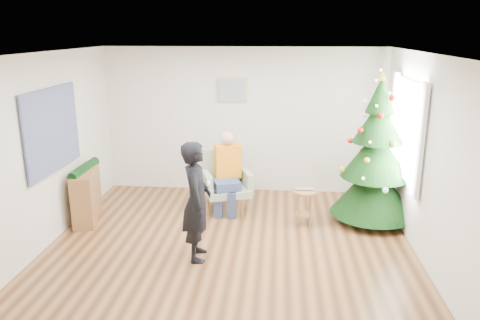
# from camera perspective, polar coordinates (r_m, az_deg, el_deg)

# --- Properties ---
(floor) EXTENTS (5.00, 5.00, 0.00)m
(floor) POSITION_cam_1_polar(r_m,az_deg,el_deg) (6.46, -1.37, -10.87)
(floor) COLOR brown
(floor) RESTS_ON ground
(ceiling) EXTENTS (5.00, 5.00, 0.00)m
(ceiling) POSITION_cam_1_polar(r_m,az_deg,el_deg) (5.79, -1.54, 12.83)
(ceiling) COLOR white
(ceiling) RESTS_ON wall_back
(wall_back) EXTENTS (5.00, 0.00, 5.00)m
(wall_back) POSITION_cam_1_polar(r_m,az_deg,el_deg) (8.42, 0.44, 4.80)
(wall_back) COLOR silver
(wall_back) RESTS_ON floor
(wall_front) EXTENTS (5.00, 0.00, 5.00)m
(wall_front) POSITION_cam_1_polar(r_m,az_deg,el_deg) (3.67, -5.83, -9.99)
(wall_front) COLOR silver
(wall_front) RESTS_ON floor
(wall_left) EXTENTS (0.00, 5.00, 5.00)m
(wall_left) POSITION_cam_1_polar(r_m,az_deg,el_deg) (6.74, -23.08, 0.78)
(wall_left) COLOR silver
(wall_left) RESTS_ON floor
(wall_right) EXTENTS (0.00, 5.00, 5.00)m
(wall_right) POSITION_cam_1_polar(r_m,az_deg,el_deg) (6.24, 22.02, -0.22)
(wall_right) COLOR silver
(wall_right) RESTS_ON floor
(window_panel) EXTENTS (0.04, 1.30, 1.40)m
(window_panel) POSITION_cam_1_polar(r_m,az_deg,el_deg) (7.12, 19.69, 3.52)
(window_panel) COLOR white
(window_panel) RESTS_ON wall_right
(curtains) EXTENTS (0.05, 1.75, 1.50)m
(curtains) POSITION_cam_1_polar(r_m,az_deg,el_deg) (7.12, 19.46, 3.53)
(curtains) COLOR white
(curtains) RESTS_ON wall_right
(christmas_tree) EXTENTS (1.28, 1.28, 2.31)m
(christmas_tree) POSITION_cam_1_polar(r_m,az_deg,el_deg) (7.33, 16.25, 0.45)
(christmas_tree) COLOR #3F2816
(christmas_tree) RESTS_ON floor
(stool) EXTENTS (0.36, 0.36, 0.54)m
(stool) POSITION_cam_1_polar(r_m,az_deg,el_deg) (7.21, 7.85, -5.72)
(stool) COLOR brown
(stool) RESTS_ON floor
(laptop) EXTENTS (0.31, 0.21, 0.02)m
(laptop) POSITION_cam_1_polar(r_m,az_deg,el_deg) (7.11, 7.93, -3.65)
(laptop) COLOR silver
(laptop) RESTS_ON stool
(armchair) EXTENTS (0.88, 0.86, 0.99)m
(armchair) POSITION_cam_1_polar(r_m,az_deg,el_deg) (7.69, -1.69, -3.49)
(armchair) COLOR gray
(armchair) RESTS_ON floor
(seated_person) EXTENTS (0.51, 0.66, 1.30)m
(seated_person) POSITION_cam_1_polar(r_m,az_deg,el_deg) (7.54, -1.59, -1.45)
(seated_person) COLOR navy
(seated_person) RESTS_ON armchair
(standing_man) EXTENTS (0.45, 0.61, 1.56)m
(standing_man) POSITION_cam_1_polar(r_m,az_deg,el_deg) (5.98, -5.32, -5.03)
(standing_man) COLOR black
(standing_man) RESTS_ON floor
(game_controller) EXTENTS (0.05, 0.13, 0.04)m
(game_controller) POSITION_cam_1_polar(r_m,az_deg,el_deg) (5.83, -3.82, -2.80)
(game_controller) COLOR white
(game_controller) RESTS_ON standing_man
(console) EXTENTS (0.53, 1.04, 0.80)m
(console) POSITION_cam_1_polar(r_m,az_deg,el_deg) (7.68, -18.21, -4.03)
(console) COLOR brown
(console) RESTS_ON floor
(garland) EXTENTS (0.14, 0.90, 0.14)m
(garland) POSITION_cam_1_polar(r_m,az_deg,el_deg) (7.56, -18.48, -1.03)
(garland) COLOR black
(garland) RESTS_ON console
(tapestry) EXTENTS (0.03, 1.50, 1.15)m
(tapestry) POSITION_cam_1_polar(r_m,az_deg,el_deg) (6.93, -21.87, 3.41)
(tapestry) COLOR black
(tapestry) RESTS_ON wall_left
(framed_picture) EXTENTS (0.52, 0.05, 0.42)m
(framed_picture) POSITION_cam_1_polar(r_m,az_deg,el_deg) (8.32, -0.96, 8.50)
(framed_picture) COLOR tan
(framed_picture) RESTS_ON wall_back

